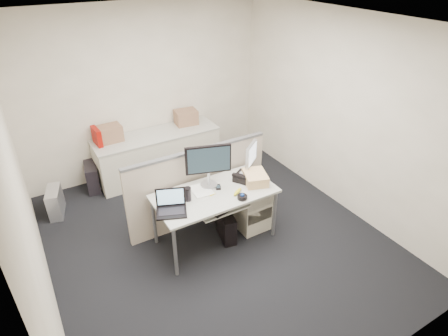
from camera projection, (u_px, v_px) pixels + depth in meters
floor at (215, 238)px, 4.96m from camera, size 4.00×4.50×0.01m
ceiling at (212, 23)px, 3.59m from camera, size 4.00×4.50×0.01m
wall_back at (145, 92)px, 5.95m from camera, size 4.00×0.02×2.70m
wall_front at (371, 276)px, 2.60m from camera, size 4.00×0.02×2.70m
wall_left at (22, 199)px, 3.40m from camera, size 0.02×4.50×2.70m
wall_right at (341, 114)px, 5.15m from camera, size 0.02×4.50×2.70m
desk at (215, 197)px, 4.62m from camera, size 1.50×0.75×0.73m
keyboard_tray at (222, 207)px, 4.51m from camera, size 0.62×0.32×0.02m
drawer_pedestal at (249, 204)px, 5.07m from camera, size 0.40×0.55×0.65m
cubicle_partition at (199, 188)px, 5.01m from camera, size 2.00×0.06×1.10m
back_counter at (158, 155)px, 6.21m from camera, size 2.00×0.60×0.72m
monitor_main at (208, 166)px, 4.59m from camera, size 0.60×0.38×0.56m
monitor_small at (251, 159)px, 4.90m from camera, size 0.37×0.34×0.41m
laptop at (171, 204)px, 4.18m from camera, size 0.41×0.36×0.25m
trackball at (242, 197)px, 4.47m from camera, size 0.13×0.13×0.05m
desk_phone at (243, 177)px, 4.83m from camera, size 0.31×0.30×0.08m
paper_stack at (201, 190)px, 4.62m from camera, size 0.26×0.31×0.01m
sticky_pad at (211, 193)px, 4.57m from camera, size 0.09×0.09×0.01m
travel_mug at (188, 195)px, 4.41m from camera, size 0.10×0.10×0.16m
banana at (238, 192)px, 4.57m from camera, size 0.18×0.13×0.04m
cellphone at (218, 187)px, 4.68m from camera, size 0.10×0.13×0.02m
manila_folders at (255, 178)px, 4.77m from camera, size 0.37×0.42×0.13m
keyboard at (227, 206)px, 4.49m from camera, size 0.50×0.26×0.03m
pc_tower_desk at (226, 226)px, 4.89m from camera, size 0.25×0.43×0.38m
pc_tower_spare_dark at (92, 177)px, 5.89m from camera, size 0.26×0.48×0.43m
pc_tower_spare_silver at (55, 202)px, 5.33m from camera, size 0.28×0.46×0.40m
cardboard_box_left at (110, 134)px, 5.74m from camera, size 0.37×0.28×0.27m
cardboard_box_right at (186, 118)px, 6.31m from camera, size 0.39×0.32×0.26m
red_binder at (97, 137)px, 5.64m from camera, size 0.09×0.31×0.28m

